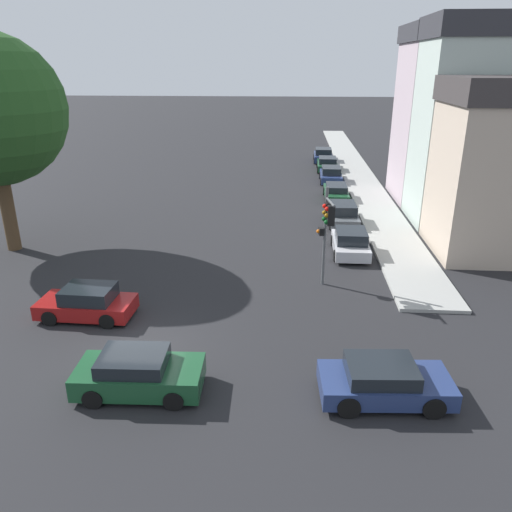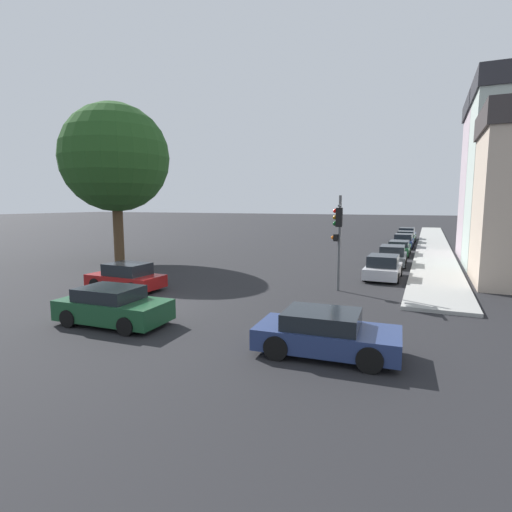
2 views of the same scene
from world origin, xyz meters
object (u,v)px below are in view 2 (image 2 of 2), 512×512
parked_car_1 (392,256)px  parked_car_2 (399,248)px  crossing_car_1 (326,333)px  street_tree (115,158)px  traffic_signal (338,226)px  parked_car_4 (406,237)px  crossing_car_0 (113,306)px  parked_car_0 (383,268)px  parked_car_5 (407,234)px  crossing_car_2 (126,277)px  parked_car_3 (403,241)px

parked_car_1 → parked_car_2: size_ratio=0.96×
crossing_car_1 → parked_car_2: bearing=85.7°
street_tree → traffic_signal: bearing=-13.3°
street_tree → parked_car_4: bearing=50.7°
crossing_car_0 → parked_car_0: 15.48m
traffic_signal → parked_car_1: (1.79, 10.32, -2.64)m
traffic_signal → parked_car_5: 32.72m
parked_car_5 → crossing_car_1: bearing=-179.0°
street_tree → parked_car_5: street_tree is taller
crossing_car_1 → parked_car_4: size_ratio=0.97×
crossing_car_1 → crossing_car_2: (-11.45, 4.68, 0.02)m
crossing_car_0 → parked_car_3: (8.29, 31.16, -0.00)m
street_tree → parked_car_3: bearing=43.9°
parked_car_5 → parked_car_4: bearing=-176.9°
parked_car_3 → parked_car_2: bearing=-179.5°
parked_car_0 → crossing_car_1: bearing=179.1°
parked_car_2 → traffic_signal: bearing=174.1°
crossing_car_1 → crossing_car_2: size_ratio=1.06×
crossing_car_2 → parked_car_5: 38.04m
crossing_car_1 → parked_car_1: bearing=85.5°
street_tree → parked_car_1: 21.40m
parked_car_2 → parked_car_3: (0.01, 6.17, 0.06)m
street_tree → parked_car_4: street_tree is taller
crossing_car_0 → crossing_car_1: crossing_car_0 is taller
traffic_signal → crossing_car_2: traffic_signal is taller
crossing_car_1 → parked_car_3: parked_car_3 is taller
parked_car_0 → parked_car_1: parked_car_1 is taller
parked_car_5 → parked_car_2: bearing=-178.1°
crossing_car_1 → parked_car_0: (0.31, 13.00, 0.03)m
parked_car_3 → parked_car_5: 9.86m
parked_car_0 → parked_car_5: 27.86m
street_tree → parked_car_1: bearing=17.9°
parked_car_3 → parked_car_5: size_ratio=1.00×
crossing_car_0 → parked_car_4: (8.28, 36.17, -0.01)m
parked_car_3 → parked_car_4: parked_car_3 is taller
parked_car_5 → parked_car_3: bearing=-177.7°
traffic_signal → parked_car_4: (1.86, 27.72, -2.65)m
crossing_car_0 → parked_car_5: size_ratio=0.98×
crossing_car_0 → parked_car_3: size_ratio=0.98×
traffic_signal → parked_car_3: (1.87, 22.71, -2.65)m
parked_car_0 → parked_car_2: (0.12, 11.83, -0.06)m
traffic_signal → parked_car_2: bearing=-105.3°
crossing_car_0 → parked_car_0: (8.15, 13.16, -0.01)m
parked_car_2 → parked_car_5: (-0.13, 16.03, 0.08)m
parked_car_1 → parked_car_3: size_ratio=1.05×
crossing_car_2 → parked_car_4: (11.90, 31.33, 0.01)m
parked_car_2 → parked_car_4: size_ratio=1.06×
crossing_car_2 → parked_car_2: size_ratio=0.86×
parked_car_3 → parked_car_5: parked_car_5 is taller
crossing_car_0 → crossing_car_1: size_ratio=0.98×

